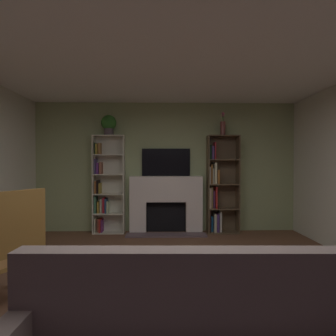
% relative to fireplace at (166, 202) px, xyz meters
% --- Properties ---
extents(ground_plane, '(7.69, 7.69, 0.00)m').
position_rel_fireplace_xyz_m(ground_plane, '(0.00, -3.08, -0.62)').
color(ground_plane, brown).
extents(wall_back_accent, '(5.50, 0.06, 2.67)m').
position_rel_fireplace_xyz_m(wall_back_accent, '(0.00, 0.16, 0.72)').
color(wall_back_accent, '#9FAF7B').
rests_on(wall_back_accent, ground_plane).
extents(ceiling, '(5.50, 6.53, 0.06)m').
position_rel_fireplace_xyz_m(ceiling, '(0.00, -3.08, 2.09)').
color(ceiling, white).
rests_on(ceiling, wall_back_accent).
extents(fireplace, '(1.57, 0.55, 1.15)m').
position_rel_fireplace_xyz_m(fireplace, '(0.00, 0.00, 0.00)').
color(fireplace, white).
rests_on(fireplace, ground_plane).
extents(tv, '(0.99, 0.06, 0.57)m').
position_rel_fireplace_xyz_m(tv, '(0.00, 0.10, 0.82)').
color(tv, black).
rests_on(tv, fireplace).
extents(bookshelf_left, '(0.63, 0.28, 1.98)m').
position_rel_fireplace_xyz_m(bookshelf_left, '(-1.23, 0.03, 0.31)').
color(bookshelf_left, silver).
rests_on(bookshelf_left, ground_plane).
extents(bookshelf_right, '(0.63, 0.33, 1.98)m').
position_rel_fireplace_xyz_m(bookshelf_right, '(1.08, 0.01, 0.30)').
color(bookshelf_right, brown).
rests_on(bookshelf_right, ground_plane).
extents(potted_plant, '(0.30, 0.30, 0.41)m').
position_rel_fireplace_xyz_m(potted_plant, '(-1.16, -0.02, 1.59)').
color(potted_plant, '#52484F').
rests_on(potted_plant, bookshelf_left).
extents(vase_with_flowers, '(0.11, 0.11, 0.48)m').
position_rel_fireplace_xyz_m(vase_with_flowers, '(1.16, -0.02, 1.54)').
color(vase_with_flowers, brown).
rests_on(vase_with_flowers, bookshelf_right).
extents(armchair, '(0.78, 0.77, 1.15)m').
position_rel_fireplace_xyz_m(armchair, '(-1.62, -2.90, -0.04)').
color(armchair, brown).
rests_on(armchair, ground_plane).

